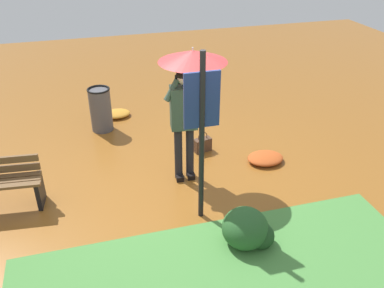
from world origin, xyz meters
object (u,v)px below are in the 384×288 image
object	(u,v)px
person_with_umbrella	(189,82)
trash_bin	(101,109)
info_sign_post	(202,120)
handbag	(203,145)

from	to	relation	value
person_with_umbrella	trash_bin	world-z (taller)	person_with_umbrella
info_sign_post	trash_bin	distance (m)	3.28
person_with_umbrella	handbag	xyz separation A→B (m)	(0.42, 0.66, -1.42)
handbag	info_sign_post	bearing A→B (deg)	-107.90
trash_bin	handbag	bearing A→B (deg)	-39.05
handbag	trash_bin	bearing A→B (deg)	140.95
person_with_umbrella	info_sign_post	bearing A→B (deg)	-96.20
info_sign_post	handbag	xyz separation A→B (m)	(0.53, 1.63, -1.32)
trash_bin	person_with_umbrella	bearing A→B (deg)	-59.01
info_sign_post	handbag	world-z (taller)	info_sign_post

